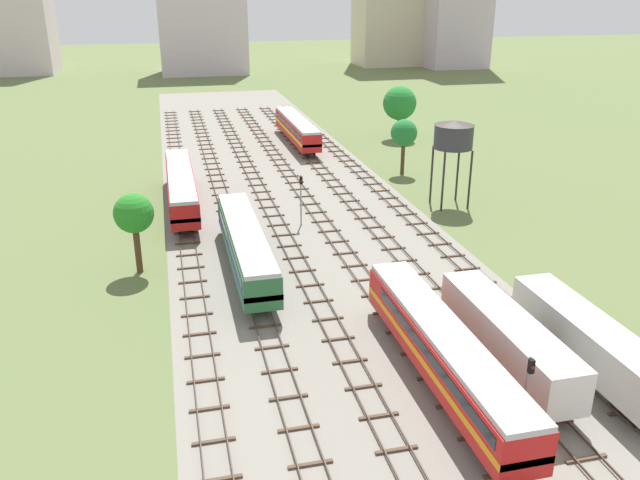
# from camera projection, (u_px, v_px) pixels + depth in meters

# --- Properties ---
(ground_plane) EXTENTS (480.00, 480.00, 0.00)m
(ground_plane) POSITION_uv_depth(u_px,v_px,m) (289.00, 205.00, 73.34)
(ground_plane) COLOR #5B6B3D
(ballast_bed) EXTENTS (27.68, 176.00, 0.01)m
(ballast_bed) POSITION_uv_depth(u_px,v_px,m) (289.00, 205.00, 73.34)
(ballast_bed) COLOR gray
(ballast_bed) RESTS_ON ground
(track_far_left) EXTENTS (2.40, 126.00, 0.29)m
(track_far_left) POSITION_uv_depth(u_px,v_px,m) (183.00, 209.00, 71.61)
(track_far_left) COLOR #47382D
(track_far_left) RESTS_ON ground
(track_left) EXTENTS (2.40, 126.00, 0.29)m
(track_left) POSITION_uv_depth(u_px,v_px,m) (226.00, 206.00, 72.65)
(track_left) COLOR #47382D
(track_left) RESTS_ON ground
(track_centre_left) EXTENTS (2.40, 126.00, 0.29)m
(track_centre_left) POSITION_uv_depth(u_px,v_px,m) (267.00, 203.00, 73.68)
(track_centre_left) COLOR #47382D
(track_centre_left) RESTS_ON ground
(track_centre) EXTENTS (2.40, 126.00, 0.29)m
(track_centre) POSITION_uv_depth(u_px,v_px,m) (307.00, 200.00, 74.72)
(track_centre) COLOR #47382D
(track_centre) RESTS_ON ground
(track_centre_right) EXTENTS (2.40, 126.00, 0.29)m
(track_centre_right) POSITION_uv_depth(u_px,v_px,m) (346.00, 197.00, 75.75)
(track_centre_right) COLOR #47382D
(track_centre_right) RESTS_ON ground
(track_right) EXTENTS (2.40, 126.00, 0.29)m
(track_right) POSITION_uv_depth(u_px,v_px,m) (384.00, 194.00, 76.78)
(track_right) COLOR #47382D
(track_right) RESTS_ON ground
(freight_boxcar_right_nearest) EXTENTS (2.87, 14.00, 3.60)m
(freight_boxcar_right_nearest) POSITION_uv_depth(u_px,v_px,m) (589.00, 341.00, 40.36)
(freight_boxcar_right_nearest) COLOR beige
(freight_boxcar_right_nearest) RESTS_ON ground
(diesel_railcar_centre_near) EXTENTS (2.96, 20.50, 3.80)m
(diesel_railcar_centre_near) POSITION_uv_depth(u_px,v_px,m) (442.00, 349.00, 39.17)
(diesel_railcar_centre_near) COLOR red
(diesel_railcar_centre_near) RESTS_ON ground
(freight_boxcar_centre_right_mid) EXTENTS (2.87, 14.00, 3.60)m
(freight_boxcar_centre_right_mid) POSITION_uv_depth(u_px,v_px,m) (507.00, 336.00, 40.91)
(freight_boxcar_centre_right_mid) COLOR white
(freight_boxcar_centre_right_mid) RESTS_ON ground
(diesel_railcar_left_midfar) EXTENTS (2.96, 20.50, 3.80)m
(diesel_railcar_left_midfar) POSITION_uv_depth(u_px,v_px,m) (246.00, 244.00, 55.21)
(diesel_railcar_left_midfar) COLOR #286638
(diesel_railcar_left_midfar) RESTS_ON ground
(passenger_coach_far_left_far) EXTENTS (2.96, 22.00, 3.80)m
(passenger_coach_far_left_far) POSITION_uv_depth(u_px,v_px,m) (181.00, 185.00, 71.68)
(passenger_coach_far_left_far) COLOR red
(passenger_coach_far_left_far) RESTS_ON ground
(passenger_coach_centre_right_farther) EXTENTS (2.96, 22.00, 3.80)m
(passenger_coach_centre_right_farther) POSITION_uv_depth(u_px,v_px,m) (297.00, 128.00, 100.96)
(passenger_coach_centre_right_farther) COLOR red
(passenger_coach_centre_right_farther) RESTS_ON ground
(water_tower) EXTENTS (4.48, 4.48, 9.73)m
(water_tower) POSITION_uv_depth(u_px,v_px,m) (454.00, 135.00, 70.27)
(water_tower) COLOR #2D2826
(water_tower) RESTS_ON ground
(signal_post_nearest) EXTENTS (0.28, 0.47, 5.08)m
(signal_post_nearest) POSITION_uv_depth(u_px,v_px,m) (527.00, 386.00, 34.36)
(signal_post_nearest) COLOR gray
(signal_post_nearest) RESTS_ON ground
(signal_post_near) EXTENTS (0.28, 0.47, 5.38)m
(signal_post_near) POSITION_uv_depth(u_px,v_px,m) (301.00, 194.00, 65.91)
(signal_post_near) COLOR gray
(signal_post_near) RESTS_ON ground
(lineside_tree_0) EXTENTS (3.39, 3.39, 7.12)m
(lineside_tree_0) POSITION_uv_depth(u_px,v_px,m) (134.00, 214.00, 54.10)
(lineside_tree_0) COLOR #4C331E
(lineside_tree_0) RESTS_ON ground
(lineside_tree_1) EXTENTS (5.40, 5.40, 8.53)m
(lineside_tree_1) POSITION_uv_depth(u_px,v_px,m) (400.00, 103.00, 103.27)
(lineside_tree_1) COLOR #4C331E
(lineside_tree_1) RESTS_ON ground
(lineside_tree_2) EXTENTS (3.46, 3.46, 7.30)m
(lineside_tree_2) POSITION_uv_depth(u_px,v_px,m) (404.00, 133.00, 83.50)
(lineside_tree_2) COLOR #4C331E
(lineside_tree_2) RESTS_ON ground
(skyline_tower_0) EXTENTS (25.08, 20.94, 39.38)m
(skyline_tower_0) POSITION_uv_depth(u_px,v_px,m) (1.00, 1.00, 179.99)
(skyline_tower_0) COLOR silver
(skyline_tower_0) RESTS_ON ground
(skyline_tower_1) EXTENTS (24.10, 16.12, 35.75)m
(skyline_tower_1) POSITION_uv_depth(u_px,v_px,m) (201.00, 8.00, 179.56)
(skyline_tower_1) COLOR silver
(skyline_tower_1) RESTS_ON ground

